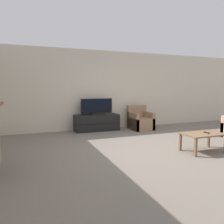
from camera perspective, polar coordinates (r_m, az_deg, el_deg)
The scene contains 7 objects.
ground_plane at distance 5.19m, azimuth 10.20°, elevation -9.73°, with size 24.00×24.00×0.00m, color slate.
wall_back at distance 7.69m, azimuth -1.23°, elevation 5.73°, with size 12.00×0.06×2.70m.
tv_stand at distance 7.32m, azimuth -4.00°, elevation -2.78°, with size 1.48×0.52×0.55m.
tv at distance 7.25m, azimuth -4.02°, elevation 1.27°, with size 1.08×0.18×0.53m.
armchair at distance 7.64m, azimuth 7.37°, elevation -2.42°, with size 0.70×0.76×0.82m.
coffee_table at distance 5.32m, azimuth 22.66°, elevation -5.74°, with size 0.91×0.57×0.42m.
remote at distance 5.36m, azimuth 23.47°, elevation -4.94°, with size 0.04×0.15×0.02m.
Camera 1 is at (-2.61, -4.26, 1.42)m, focal length 35.00 mm.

